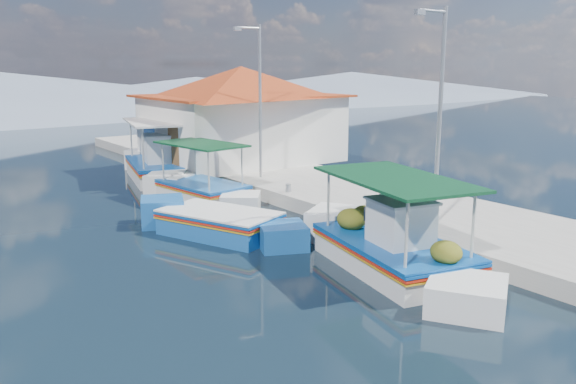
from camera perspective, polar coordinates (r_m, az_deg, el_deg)
ground at (r=13.07m, az=7.29°, el=-10.32°), size 160.00×160.00×0.00m
quay at (r=21.03m, az=7.88°, el=-0.89°), size 5.00×44.00×0.50m
bollards at (r=19.02m, az=4.90°, el=-0.99°), size 0.20×17.20×0.30m
main_caique at (r=14.91m, az=9.83°, el=-5.48°), size 3.41×7.65×2.58m
caique_green_canopy at (r=22.27m, az=-8.34°, el=0.11°), size 2.46×6.36×2.40m
caique_blue_hull at (r=17.70m, az=-6.67°, el=-3.19°), size 3.37×5.87×1.12m
caique_far at (r=26.64m, az=-12.39°, el=2.33°), size 3.71×7.93×2.87m
harbor_building at (r=27.92m, az=-4.49°, el=7.67°), size 10.49×10.49×4.40m
lamp_post_near at (r=16.78m, az=14.30°, el=7.98°), size 1.21×0.14×6.00m
lamp_post_far at (r=23.57m, az=-2.91°, el=9.47°), size 1.21×0.14×6.00m
mountain_ridge at (r=66.48m, az=-23.28°, el=8.74°), size 171.40×96.00×5.50m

